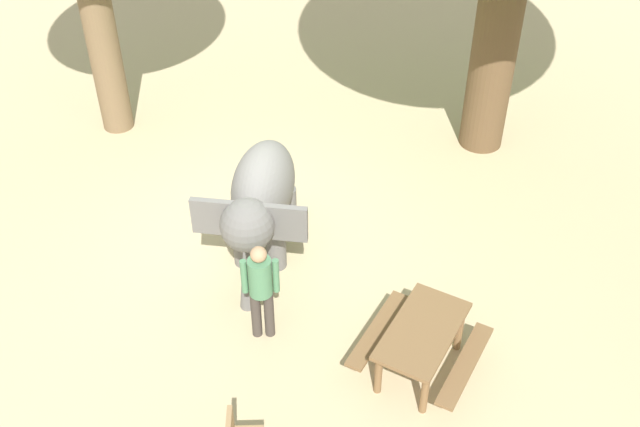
% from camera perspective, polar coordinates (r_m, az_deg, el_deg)
% --- Properties ---
extents(ground_plane, '(60.00, 60.00, 0.00)m').
position_cam_1_polar(ground_plane, '(12.46, -4.50, -1.23)').
color(ground_plane, tan).
extents(elephant, '(2.48, 1.77, 1.71)m').
position_cam_1_polar(elephant, '(11.33, -4.51, 1.12)').
color(elephant, slate).
rests_on(elephant, ground_plane).
extents(person_handler, '(0.32, 0.47, 1.62)m').
position_cam_1_polar(person_handler, '(10.16, -4.49, -5.44)').
color(person_handler, '#3F3833').
rests_on(person_handler, ground_plane).
extents(picnic_table_near, '(1.63, 1.62, 0.78)m').
position_cam_1_polar(picnic_table_near, '(10.05, 7.65, -9.36)').
color(picnic_table_near, brown).
rests_on(picnic_table_near, ground_plane).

